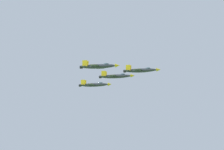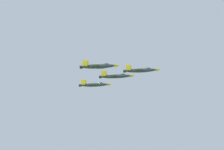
% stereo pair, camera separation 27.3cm
% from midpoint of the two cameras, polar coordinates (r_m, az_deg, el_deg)
% --- Properties ---
extents(jet_lead, '(9.84, 15.66, 3.31)m').
position_cam_midpoint_polar(jet_lead, '(189.46, 3.59, 0.59)').
color(jet_lead, '#2D3338').
extents(jet_left_wingman, '(10.29, 16.43, 3.46)m').
position_cam_midpoint_polar(jet_left_wingman, '(204.74, 0.46, -0.14)').
color(jet_left_wingman, '#2D3338').
extents(jet_right_wingman, '(10.33, 16.49, 3.48)m').
position_cam_midpoint_polar(jet_right_wingman, '(181.81, -1.70, 1.11)').
color(jet_right_wingman, '#2D3338').
extents(jet_left_outer, '(10.42, 16.55, 3.50)m').
position_cam_midpoint_polar(jet_left_outer, '(220.35, -2.23, -1.21)').
color(jet_left_outer, '#2D3338').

